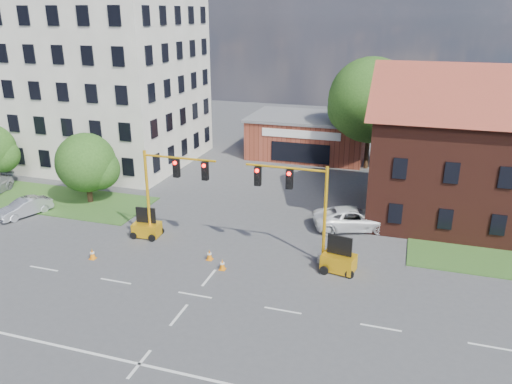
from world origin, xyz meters
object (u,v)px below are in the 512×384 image
signal_mast_west (169,186)px  pickup_white (353,218)px  signal_mast_east (299,200)px  trailer_west (147,228)px  trailer_east (339,261)px

signal_mast_west → pickup_white: bearing=26.2°
signal_mast_east → pickup_white: size_ratio=1.10×
trailer_west → signal_mast_east: bearing=-5.1°
signal_mast_east → trailer_east: bearing=-18.2°
signal_mast_west → signal_mast_east: (8.71, 0.00, 0.00)m
trailer_west → pickup_white: size_ratio=0.36×
trailer_east → pickup_white: size_ratio=0.39×
signal_mast_west → trailer_west: (-1.92, 0.02, -3.28)m
signal_mast_west → pickup_white: (11.48, 5.66, -3.14)m
signal_mast_east → trailer_west: bearing=179.9°
trailer_west → pickup_white: 14.54m
signal_mast_east → pickup_white: (2.77, 5.66, -3.14)m
signal_mast_west → trailer_east: 11.94m
signal_mast_west → pickup_white: size_ratio=1.10×
trailer_west → trailer_east: bearing=-9.0°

